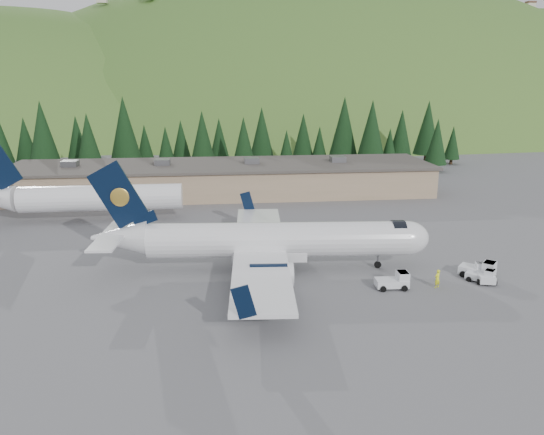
{
  "coord_description": "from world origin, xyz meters",
  "views": [
    {
      "loc": [
        -6.32,
        -51.69,
        19.46
      ],
      "look_at": [
        0.0,
        6.0,
        4.0
      ],
      "focal_mm": 35.0,
      "sensor_mm": 36.0,
      "label": 1
    }
  ],
  "objects_px": {
    "ramp_worker": "(437,279)",
    "baggage_tug_b": "(483,276)",
    "terminal_building": "(223,178)",
    "airliner": "(268,241)",
    "second_airliner": "(80,198)",
    "baggage_tug_a": "(395,281)",
    "baggage_tug_d": "(480,270)",
    "baggage_tug_c": "(484,274)"
  },
  "relations": [
    {
      "from": "ramp_worker",
      "to": "terminal_building",
      "type": "bearing_deg",
      "value": -94.11
    },
    {
      "from": "second_airliner",
      "to": "baggage_tug_a",
      "type": "bearing_deg",
      "value": -38.71
    },
    {
      "from": "baggage_tug_c",
      "to": "ramp_worker",
      "type": "height_order",
      "value": "ramp_worker"
    },
    {
      "from": "terminal_building",
      "to": "baggage_tug_d",
      "type": "bearing_deg",
      "value": -59.75
    },
    {
      "from": "baggage_tug_a",
      "to": "airliner",
      "type": "bearing_deg",
      "value": 153.06
    },
    {
      "from": "baggage_tug_c",
      "to": "ramp_worker",
      "type": "relative_size",
      "value": 1.77
    },
    {
      "from": "baggage_tug_d",
      "to": "ramp_worker",
      "type": "xyz_separation_m",
      "value": [
        -5.37,
        -2.05,
        0.1
      ]
    },
    {
      "from": "baggage_tug_c",
      "to": "baggage_tug_a",
      "type": "bearing_deg",
      "value": 109.72
    },
    {
      "from": "second_airliner",
      "to": "baggage_tug_c",
      "type": "relative_size",
      "value": 8.65
    },
    {
      "from": "second_airliner",
      "to": "ramp_worker",
      "type": "bearing_deg",
      "value": -35.99
    },
    {
      "from": "airliner",
      "to": "baggage_tug_c",
      "type": "relative_size",
      "value": 10.96
    },
    {
      "from": "baggage_tug_d",
      "to": "second_airliner",
      "type": "bearing_deg",
      "value": -169.12
    },
    {
      "from": "ramp_worker",
      "to": "baggage_tug_d",
      "type": "bearing_deg",
      "value": 173.19
    },
    {
      "from": "baggage_tug_a",
      "to": "baggage_tug_c",
      "type": "xyz_separation_m",
      "value": [
        9.43,
        1.0,
        -0.03
      ]
    },
    {
      "from": "second_airliner",
      "to": "baggage_tug_d",
      "type": "xyz_separation_m",
      "value": [
        44.73,
        -26.54,
        -2.53
      ]
    },
    {
      "from": "airliner",
      "to": "terminal_building",
      "type": "distance_m",
      "value": 38.14
    },
    {
      "from": "baggage_tug_a",
      "to": "terminal_building",
      "type": "bearing_deg",
      "value": 111.41
    },
    {
      "from": "baggage_tug_b",
      "to": "terminal_building",
      "type": "bearing_deg",
      "value": 161.64
    },
    {
      "from": "second_airliner",
      "to": "ramp_worker",
      "type": "relative_size",
      "value": 15.27
    },
    {
      "from": "baggage_tug_c",
      "to": "baggage_tug_b",
      "type": "bearing_deg",
      "value": 155.09
    },
    {
      "from": "baggage_tug_b",
      "to": "ramp_worker",
      "type": "relative_size",
      "value": 1.56
    },
    {
      "from": "baggage_tug_b",
      "to": "ramp_worker",
      "type": "xyz_separation_m",
      "value": [
        -5.04,
        -0.89,
        0.28
      ]
    },
    {
      "from": "second_airliner",
      "to": "terminal_building",
      "type": "height_order",
      "value": "second_airliner"
    },
    {
      "from": "ramp_worker",
      "to": "baggage_tug_b",
      "type": "bearing_deg",
      "value": 162.31
    },
    {
      "from": "second_airliner",
      "to": "ramp_worker",
      "type": "distance_m",
      "value": 48.7
    },
    {
      "from": "baggage_tug_a",
      "to": "baggage_tug_d",
      "type": "bearing_deg",
      "value": 12.76
    },
    {
      "from": "baggage_tug_d",
      "to": "baggage_tug_b",
      "type": "bearing_deg",
      "value": -64.05
    },
    {
      "from": "baggage_tug_b",
      "to": "baggage_tug_c",
      "type": "distance_m",
      "value": 0.53
    },
    {
      "from": "airliner",
      "to": "second_airliner",
      "type": "height_order",
      "value": "airliner"
    },
    {
      "from": "second_airliner",
      "to": "baggage_tug_b",
      "type": "height_order",
      "value": "second_airliner"
    },
    {
      "from": "baggage_tug_d",
      "to": "ramp_worker",
      "type": "relative_size",
      "value": 2.0
    },
    {
      "from": "second_airliner",
      "to": "baggage_tug_c",
      "type": "height_order",
      "value": "second_airliner"
    },
    {
      "from": "baggage_tug_a",
      "to": "ramp_worker",
      "type": "relative_size",
      "value": 1.73
    },
    {
      "from": "terminal_building",
      "to": "baggage_tug_d",
      "type": "distance_m",
      "value": 49.28
    },
    {
      "from": "baggage_tug_a",
      "to": "baggage_tug_c",
      "type": "distance_m",
      "value": 9.48
    },
    {
      "from": "ramp_worker",
      "to": "baggage_tug_a",
      "type": "bearing_deg",
      "value": -31.86
    },
    {
      "from": "baggage_tug_a",
      "to": "baggage_tug_c",
      "type": "relative_size",
      "value": 0.98
    },
    {
      "from": "airliner",
      "to": "terminal_building",
      "type": "bearing_deg",
      "value": 100.13
    },
    {
      "from": "terminal_building",
      "to": "airliner",
      "type": "bearing_deg",
      "value": -83.99
    },
    {
      "from": "second_airliner",
      "to": "baggage_tug_d",
      "type": "distance_m",
      "value": 52.07
    },
    {
      "from": "baggage_tug_a",
      "to": "baggage_tug_c",
      "type": "bearing_deg",
      "value": 8.3
    },
    {
      "from": "airliner",
      "to": "baggage_tug_d",
      "type": "bearing_deg",
      "value": -8.38
    }
  ]
}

